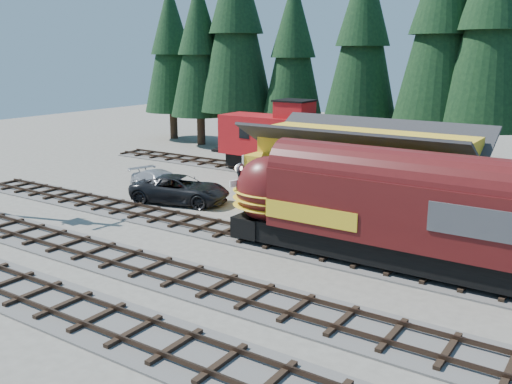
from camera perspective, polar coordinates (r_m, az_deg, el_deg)
The scene contains 8 objects.
ground at distance 24.05m, azimuth 0.21°, elevation -8.40°, with size 120.00×120.00×0.00m, color #6B665B.
track_main_south at distance 19.00m, azimuth 23.47°, elevation -15.88°, with size 68.00×3.20×0.33m.
track_spur at distance 43.76m, azimuth 2.36°, elevation 1.95°, with size 32.00×3.20×0.33m.
depot at distance 32.13m, azimuth 10.65°, elevation 2.61°, with size 12.80×7.00×5.30m.
locomotive at distance 25.29m, azimuth 11.07°, elevation -1.96°, with size 14.46×2.87×3.93m.
caboose at distance 43.15m, azimuth 2.73°, elevation 5.19°, with size 10.04×2.91×5.22m.
pickup_truck_a at distance 35.40m, azimuth -7.56°, elevation 0.26°, with size 2.81×6.10×1.70m, color black.
pickup_truck_b at distance 37.08m, azimuth -9.42°, elevation 0.76°, with size 2.27×5.58×1.62m, color #A6A8AD.
Camera 1 is at (12.31, -18.53, 9.15)m, focal length 40.00 mm.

